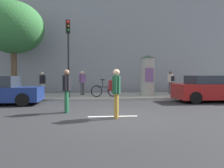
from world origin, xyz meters
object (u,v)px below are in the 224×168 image
object	(u,v)px
pedestrian_with_backpack	(82,81)
bicycle_leaning	(105,91)
pedestrian_in_dark_shirt	(43,82)
poster_column	(148,75)
parked_car_silver	(214,89)
pedestrian_tallest	(171,80)
pedestrian_in_light_jacket	(67,87)
pedestrian_in_red_top	(116,89)
street_tree	(13,28)
traffic_light	(68,46)

from	to	relation	value
pedestrian_with_backpack	bicycle_leaning	bearing A→B (deg)	-40.44
pedestrian_with_backpack	pedestrian_in_dark_shirt	world-z (taller)	pedestrian_with_backpack
poster_column	bicycle_leaning	distance (m)	3.21
parked_car_silver	pedestrian_tallest	bearing A→B (deg)	108.09
pedestrian_in_light_jacket	pedestrian_with_backpack	world-z (taller)	pedestrian_with_backpack
pedestrian_with_backpack	poster_column	bearing A→B (deg)	-4.35
pedestrian_in_light_jacket	pedestrian_with_backpack	size ratio (longest dim) A/B	1.06
pedestrian_in_red_top	pedestrian_in_dark_shirt	distance (m)	8.22
bicycle_leaning	pedestrian_tallest	bearing A→B (deg)	19.58
pedestrian_tallest	parked_car_silver	world-z (taller)	pedestrian_tallest
poster_column	pedestrian_tallest	distance (m)	2.13
street_tree	parked_car_silver	world-z (taller)	street_tree
traffic_light	pedestrian_tallest	world-z (taller)	traffic_light
street_tree	pedestrian_in_dark_shirt	size ratio (longest dim) A/B	3.92
pedestrian_with_backpack	parked_car_silver	size ratio (longest dim) A/B	0.37
pedestrian_in_dark_shirt	parked_car_silver	bearing A→B (deg)	-16.88
pedestrian_in_light_jacket	bicycle_leaning	xyz separation A→B (m)	(1.83, 4.69, -0.47)
pedestrian_in_red_top	traffic_light	bearing A→B (deg)	111.49
traffic_light	pedestrian_in_red_top	bearing A→B (deg)	-68.51
pedestrian_in_dark_shirt	poster_column	bearing A→B (deg)	-2.46
bicycle_leaning	poster_column	bearing A→B (deg)	16.99
traffic_light	street_tree	world-z (taller)	street_tree
pedestrian_in_light_jacket	poster_column	bearing A→B (deg)	49.60
pedestrian_in_light_jacket	pedestrian_in_dark_shirt	bearing A→B (deg)	110.50
poster_column	pedestrian_tallest	size ratio (longest dim) A/B	1.63
street_tree	parked_car_silver	distance (m)	12.90
pedestrian_in_dark_shirt	parked_car_silver	world-z (taller)	pedestrian_in_dark_shirt
traffic_light	parked_car_silver	bearing A→B (deg)	-9.83
traffic_light	parked_car_silver	xyz separation A→B (m)	(8.19, -1.42, -2.47)
pedestrian_with_backpack	pedestrian_in_red_top	bearing A→B (deg)	-78.69
pedestrian_in_red_top	pedestrian_in_dark_shirt	xyz separation A→B (m)	(-4.03, 7.16, 0.03)
street_tree	parked_car_silver	xyz separation A→B (m)	(11.89, -3.21, -3.84)
bicycle_leaning	parked_car_silver	bearing A→B (deg)	-17.14
bicycle_leaning	traffic_light	bearing A→B (deg)	-168.70
pedestrian_in_red_top	pedestrian_in_dark_shirt	bearing A→B (deg)	119.37
traffic_light	pedestrian_in_red_top	distance (m)	6.33
pedestrian_tallest	pedestrian_in_light_jacket	bearing A→B (deg)	-136.13
street_tree	pedestrian_in_light_jacket	bearing A→B (deg)	-56.19
pedestrian_tallest	pedestrian_in_dark_shirt	bearing A→B (deg)	-176.58
pedestrian_in_red_top	pedestrian_with_backpack	bearing A→B (deg)	101.31
pedestrian_in_dark_shirt	pedestrian_in_light_jacket	bearing A→B (deg)	-69.50
bicycle_leaning	street_tree	bearing A→B (deg)	167.02
pedestrian_tallest	bicycle_leaning	size ratio (longest dim) A/B	0.93
pedestrian_in_red_top	bicycle_leaning	distance (m)	5.99
street_tree	pedestrian_tallest	distance (m)	11.27
pedestrian_in_red_top	pedestrian_with_backpack	world-z (taller)	pedestrian_with_backpack
poster_column	street_tree	bearing A→B (deg)	177.00
parked_car_silver	bicycle_leaning	bearing A→B (deg)	162.86
pedestrian_in_red_top	parked_car_silver	world-z (taller)	pedestrian_in_red_top
poster_column	pedestrian_with_backpack	bearing A→B (deg)	175.65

